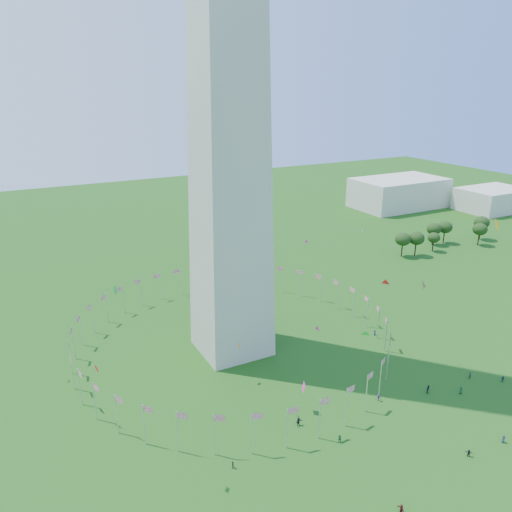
# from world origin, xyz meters

# --- Properties ---
(ground) EXTENTS (600.00, 600.00, 0.00)m
(ground) POSITION_xyz_m (0.00, 0.00, 0.00)
(ground) COLOR #174510
(ground) RESTS_ON ground
(flag_ring) EXTENTS (80.24, 80.24, 9.00)m
(flag_ring) POSITION_xyz_m (-0.00, 50.00, 4.50)
(flag_ring) COLOR silver
(flag_ring) RESTS_ON ground
(gov_building_east_a) EXTENTS (50.00, 30.00, 16.00)m
(gov_building_east_a) POSITION_xyz_m (150.00, 150.00, 8.00)
(gov_building_east_a) COLOR beige
(gov_building_east_a) RESTS_ON ground
(gov_building_east_b) EXTENTS (35.00, 25.00, 12.00)m
(gov_building_east_b) POSITION_xyz_m (190.00, 120.00, 6.00)
(gov_building_east_b) COLOR beige
(gov_building_east_b) RESTS_ON ground
(crowd) EXTENTS (87.44, 75.28, 1.99)m
(crowd) POSITION_xyz_m (7.87, -4.62, 0.88)
(crowd) COLOR black
(crowd) RESTS_ON ground
(kites_aloft) EXTENTS (109.23, 72.96, 41.67)m
(kites_aloft) POSITION_xyz_m (12.97, 23.27, 18.31)
(kites_aloft) COLOR red
(kites_aloft) RESTS_ON ground
(tree_line_east) EXTENTS (53.63, 15.59, 10.44)m
(tree_line_east) POSITION_xyz_m (115.34, 85.26, 4.86)
(tree_line_east) COLOR #234316
(tree_line_east) RESTS_ON ground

